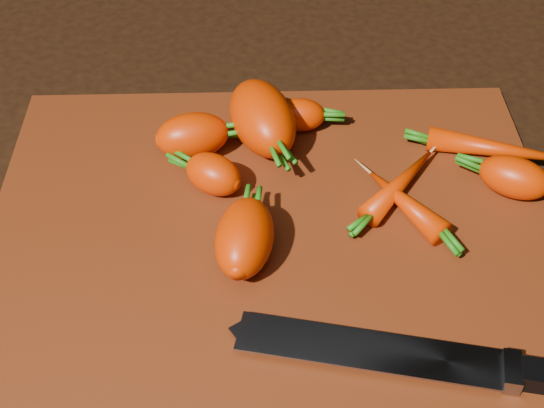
{
  "coord_description": "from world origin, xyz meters",
  "views": [
    {
      "loc": [
        -0.01,
        -0.46,
        0.49
      ],
      "look_at": [
        0.0,
        0.01,
        0.03
      ],
      "focal_mm": 50.0,
      "sensor_mm": 36.0,
      "label": 1
    }
  ],
  "objects": [
    {
      "name": "carrot_3",
      "position": [
        -0.02,
        -0.04,
        0.04
      ],
      "size": [
        0.06,
        0.09,
        0.05
      ],
      "primitive_type": "ellipsoid",
      "rotation": [
        0.0,
        0.0,
        1.41
      ],
      "color": "#C52A00",
      "rests_on": "cutting_board"
    },
    {
      "name": "carrot_7",
      "position": [
        0.22,
        0.08,
        0.02
      ],
      "size": [
        0.14,
        0.06,
        0.02
      ],
      "primitive_type": "ellipsoid",
      "rotation": [
        0.0,
        0.0,
        -0.28
      ],
      "color": "#C52A00",
      "rests_on": "cutting_board"
    },
    {
      "name": "knife",
      "position": [
        0.09,
        -0.14,
        0.02
      ],
      "size": [
        0.32,
        0.09,
        0.02
      ],
      "rotation": [
        0.0,
        0.0,
        -0.21
      ],
      "color": "gray",
      "rests_on": "cutting_board"
    },
    {
      "name": "carrot_6",
      "position": [
        0.12,
        0.04,
        0.02
      ],
      "size": [
        0.09,
        0.1,
        0.02
      ],
      "primitive_type": "ellipsoid",
      "rotation": [
        0.0,
        0.0,
        0.88
      ],
      "color": "#C52A00",
      "rests_on": "cutting_board"
    },
    {
      "name": "carrot_1",
      "position": [
        -0.05,
        0.05,
        0.03
      ],
      "size": [
        0.07,
        0.06,
        0.04
      ],
      "primitive_type": "ellipsoid",
      "rotation": [
        0.0,
        0.0,
        2.55
      ],
      "color": "#C52A00",
      "rests_on": "cutting_board"
    },
    {
      "name": "carrot_5",
      "position": [
        0.22,
        0.04,
        0.03
      ],
      "size": [
        0.07,
        0.06,
        0.04
      ],
      "primitive_type": "ellipsoid",
      "rotation": [
        0.0,
        0.0,
        2.63
      ],
      "color": "#C52A00",
      "rests_on": "cutting_board"
    },
    {
      "name": "carrot_0",
      "position": [
        -0.07,
        0.1,
        0.03
      ],
      "size": [
        0.08,
        0.06,
        0.04
      ],
      "primitive_type": "ellipsoid",
      "rotation": [
        0.0,
        0.0,
        0.2
      ],
      "color": "#C52A00",
      "rests_on": "cutting_board"
    },
    {
      "name": "carrot_2",
      "position": [
        -0.01,
        0.12,
        0.04
      ],
      "size": [
        0.09,
        0.11,
        0.06
      ],
      "primitive_type": "ellipsoid",
      "rotation": [
        0.0,
        0.0,
        -1.27
      ],
      "color": "#C52A00",
      "rests_on": "cutting_board"
    },
    {
      "name": "ground",
      "position": [
        0.0,
        0.0,
        -0.01
      ],
      "size": [
        2.0,
        2.0,
        0.01
      ],
      "primitive_type": "cube",
      "color": "black"
    },
    {
      "name": "carrot_8",
      "position": [
        0.12,
        0.01,
        0.02
      ],
      "size": [
        0.07,
        0.09,
        0.02
      ],
      "primitive_type": "ellipsoid",
      "rotation": [
        0.0,
        0.0,
        2.14
      ],
      "color": "#C52A00",
      "rests_on": "cutting_board"
    },
    {
      "name": "carrot_4",
      "position": [
        0.03,
        0.14,
        0.03
      ],
      "size": [
        0.05,
        0.04,
        0.03
      ],
      "primitive_type": "ellipsoid",
      "rotation": [
        0.0,
        0.0,
        -0.05
      ],
      "color": "#C52A00",
      "rests_on": "cutting_board"
    },
    {
      "name": "cutting_board",
      "position": [
        0.0,
        0.0,
        0.01
      ],
      "size": [
        0.5,
        0.4,
        0.01
      ],
      "primitive_type": "cube",
      "color": "#64240A",
      "rests_on": "ground"
    }
  ]
}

